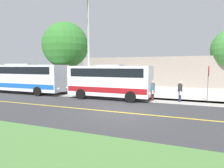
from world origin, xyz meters
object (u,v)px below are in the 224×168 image
(pedestrian_waiting, at_px, (153,90))
(street_light_pole, at_px, (88,44))
(shuttle_bus_front, at_px, (110,80))
(stop_sign, at_px, (208,77))
(transit_bus_rear, at_px, (22,77))
(commercial_building, at_px, (162,71))
(tree_curbside, at_px, (65,45))
(pedestrian_with_bags, at_px, (180,91))

(pedestrian_waiting, bearing_deg, street_light_pole, -89.83)
(shuttle_bus_front, distance_m, stop_sign, 8.06)
(transit_bus_rear, xyz_separation_m, street_light_pole, (-0.35, 7.88, 3.19))
(street_light_pole, distance_m, commercial_building, 17.41)
(transit_bus_rear, xyz_separation_m, tree_curbside, (-2.86, 3.65, 3.48))
(shuttle_bus_front, distance_m, pedestrian_waiting, 3.78)
(shuttle_bus_front, distance_m, tree_curbside, 8.00)
(shuttle_bus_front, height_order, street_light_pole, street_light_pole)
(shuttle_bus_front, height_order, transit_bus_rear, transit_bus_rear)
(stop_sign, height_order, tree_curbside, tree_curbside)
(shuttle_bus_front, relative_size, commercial_building, 0.31)
(street_light_pole, xyz_separation_m, tree_curbside, (-2.51, -4.24, 0.29))
(shuttle_bus_front, xyz_separation_m, pedestrian_waiting, (-0.41, 3.68, -0.76))
(shuttle_bus_front, height_order, commercial_building, commercial_building)
(shuttle_bus_front, distance_m, pedestrian_with_bags, 5.90)
(shuttle_bus_front, height_order, pedestrian_waiting, shuttle_bus_front)
(pedestrian_with_bags, relative_size, tree_curbside, 0.21)
(shuttle_bus_front, xyz_separation_m, tree_curbside, (-2.90, -6.56, 3.54))
(stop_sign, relative_size, tree_curbside, 0.37)
(transit_bus_rear, bearing_deg, stop_sign, 94.91)
(stop_sign, distance_m, commercial_building, 16.24)
(tree_curbside, bearing_deg, pedestrian_with_bags, 79.65)
(transit_bus_rear, distance_m, pedestrian_with_bags, 16.05)
(stop_sign, distance_m, tree_curbside, 14.87)
(transit_bus_rear, distance_m, tree_curbside, 5.79)
(stop_sign, xyz_separation_m, tree_curbside, (-1.30, -14.45, 3.22))
(transit_bus_rear, relative_size, pedestrian_waiting, 6.35)
(shuttle_bus_front, bearing_deg, pedestrian_with_bags, 96.32)
(shuttle_bus_front, distance_m, commercial_building, 17.09)
(commercial_building, bearing_deg, street_light_pole, -16.12)
(pedestrian_with_bags, height_order, stop_sign, stop_sign)
(shuttle_bus_front, relative_size, stop_sign, 2.53)
(commercial_building, bearing_deg, stop_sign, 19.59)
(transit_bus_rear, distance_m, pedestrian_waiting, 13.92)
(transit_bus_rear, relative_size, stop_sign, 3.65)
(tree_curbside, bearing_deg, commercial_building, 147.23)
(commercial_building, bearing_deg, shuttle_bus_front, -8.23)
(street_light_pole, height_order, tree_curbside, street_light_pole)
(transit_bus_rear, relative_size, pedestrian_with_bags, 6.36)
(stop_sign, bearing_deg, transit_bus_rear, -85.09)
(pedestrian_with_bags, relative_size, street_light_pole, 0.18)
(street_light_pole, xyz_separation_m, commercial_building, (-16.51, 4.77, -2.81))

